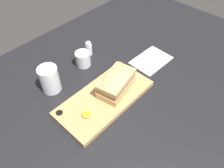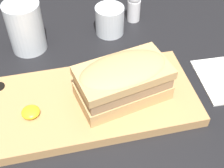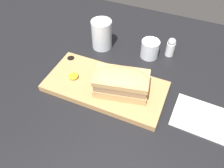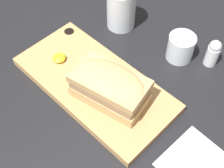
# 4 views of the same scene
# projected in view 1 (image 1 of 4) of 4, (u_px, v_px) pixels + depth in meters

# --- Properties ---
(dining_table) EXTENTS (1.68, 1.10, 0.02)m
(dining_table) POSITION_uv_depth(u_px,v_px,m) (116.00, 89.00, 0.92)
(dining_table) COLOR black
(dining_table) RESTS_ON ground
(serving_board) EXTENTS (0.39, 0.19, 0.02)m
(serving_board) POSITION_uv_depth(u_px,v_px,m) (105.00, 98.00, 0.86)
(serving_board) COLOR tan
(serving_board) RESTS_ON dining_table
(sandwich) EXTENTS (0.18, 0.12, 0.08)m
(sandwich) POSITION_uv_depth(u_px,v_px,m) (116.00, 82.00, 0.85)
(sandwich) COLOR tan
(sandwich) RESTS_ON serving_board
(mustard_dollop) EXTENTS (0.03, 0.03, 0.01)m
(mustard_dollop) POSITION_uv_depth(u_px,v_px,m) (86.00, 115.00, 0.79)
(mustard_dollop) COLOR gold
(mustard_dollop) RESTS_ON serving_board
(water_glass) EXTENTS (0.08, 0.08, 0.11)m
(water_glass) POSITION_uv_depth(u_px,v_px,m) (50.00, 81.00, 0.87)
(water_glass) COLOR silver
(water_glass) RESTS_ON dining_table
(wine_glass) EXTENTS (0.07, 0.07, 0.07)m
(wine_glass) POSITION_uv_depth(u_px,v_px,m) (83.00, 59.00, 0.99)
(wine_glass) COLOR silver
(wine_glass) RESTS_ON dining_table
(napkin) EXTENTS (0.19, 0.14, 0.00)m
(napkin) POSITION_uv_depth(u_px,v_px,m) (151.00, 60.00, 1.03)
(napkin) COLOR white
(napkin) RESTS_ON dining_table
(salt_shaker) EXTENTS (0.03, 0.03, 0.08)m
(salt_shaker) POSITION_uv_depth(u_px,v_px,m) (88.00, 48.00, 1.04)
(salt_shaker) COLOR white
(salt_shaker) RESTS_ON dining_table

